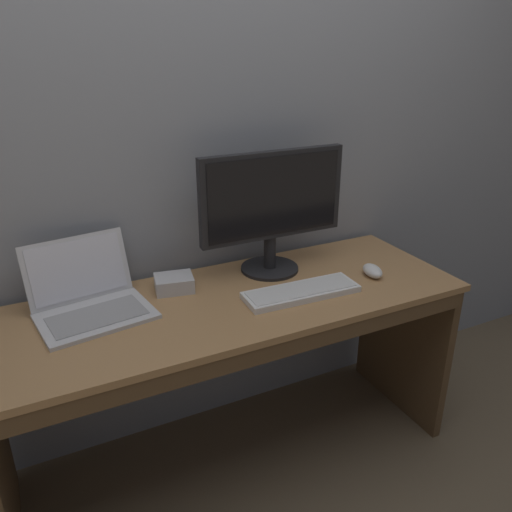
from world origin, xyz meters
The scene contains 7 objects.
ground_plane centered at (0.00, 0.00, 0.00)m, with size 14.00×14.00×0.00m, color brown.
desk centered at (0.00, -0.01, 0.52)m, with size 1.62×0.57×0.71m.
laptop_silver centered at (-0.45, 0.11, 0.75)m, with size 0.38×0.35×0.22m.
external_monitor centered at (0.22, 0.14, 0.98)m, with size 0.56×0.22×0.46m.
wired_keyboard centered at (0.22, -0.08, 0.72)m, with size 0.41×0.15×0.02m.
computer_mouse centered at (0.54, -0.07, 0.73)m, with size 0.06×0.10×0.04m, color white.
external_drive_box centered at (-0.16, 0.15, 0.74)m, with size 0.13×0.11×0.05m, color silver.
Camera 1 is at (-0.62, -1.43, 1.53)m, focal length 36.09 mm.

